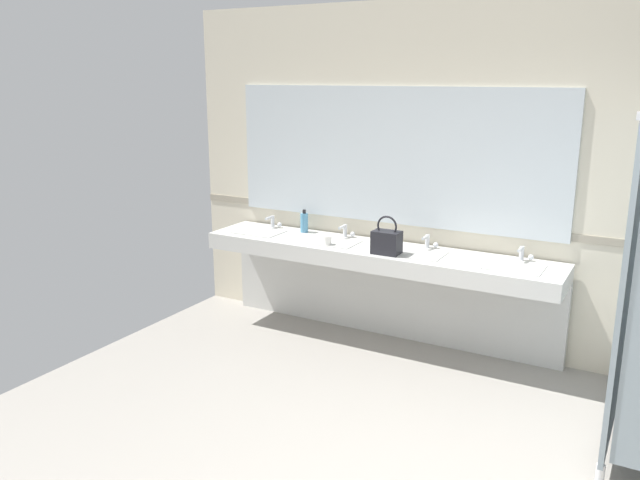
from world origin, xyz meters
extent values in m
cube|color=beige|center=(0.00, 2.77, 1.41)|extent=(6.64, 0.12, 2.83)
cube|color=#9E937F|center=(0.00, 2.71, 1.05)|extent=(6.64, 0.01, 0.06)
cube|color=silver|center=(-1.36, 2.40, 0.78)|extent=(3.05, 0.57, 0.14)
cube|color=silver|center=(-1.36, 2.65, 0.36)|extent=(3.05, 0.08, 0.71)
cube|color=#ADADA8|center=(-2.51, 2.37, 0.80)|extent=(0.42, 0.31, 0.11)
cylinder|color=silver|center=(-2.51, 2.60, 0.91)|extent=(0.04, 0.04, 0.11)
cylinder|color=silver|center=(-2.51, 2.54, 0.95)|extent=(0.03, 0.11, 0.03)
sphere|color=silver|center=(-2.44, 2.61, 0.88)|extent=(0.04, 0.04, 0.04)
cube|color=#ADADA8|center=(-1.75, 2.37, 0.80)|extent=(0.42, 0.31, 0.11)
cylinder|color=silver|center=(-1.75, 2.60, 0.91)|extent=(0.04, 0.04, 0.11)
cylinder|color=silver|center=(-1.75, 2.54, 0.95)|extent=(0.03, 0.11, 0.03)
sphere|color=silver|center=(-1.68, 2.61, 0.88)|extent=(0.04, 0.04, 0.04)
cube|color=#ADADA8|center=(-0.98, 2.37, 0.80)|extent=(0.42, 0.31, 0.11)
cylinder|color=silver|center=(-0.98, 2.60, 0.91)|extent=(0.04, 0.04, 0.11)
cylinder|color=silver|center=(-0.98, 2.54, 0.95)|extent=(0.03, 0.11, 0.03)
sphere|color=silver|center=(-0.91, 2.61, 0.88)|extent=(0.04, 0.04, 0.04)
cube|color=#ADADA8|center=(-0.22, 2.37, 0.80)|extent=(0.42, 0.31, 0.11)
cylinder|color=silver|center=(-0.22, 2.60, 0.91)|extent=(0.04, 0.04, 0.11)
cylinder|color=silver|center=(-0.22, 2.54, 0.95)|extent=(0.03, 0.11, 0.03)
sphere|color=silver|center=(-0.15, 2.61, 0.88)|extent=(0.04, 0.04, 0.04)
cube|color=silver|center=(-1.36, 2.70, 1.58)|extent=(2.95, 0.02, 1.15)
cube|color=gray|center=(0.58, 1.92, 1.07)|extent=(0.03, 1.53, 1.91)
cylinder|color=silver|center=(0.58, 1.22, 0.06)|extent=(0.05, 0.05, 0.12)
cube|color=black|center=(-1.20, 2.26, 0.94)|extent=(0.22, 0.15, 0.19)
torus|color=black|center=(-1.20, 2.26, 1.08)|extent=(0.17, 0.02, 0.17)
cylinder|color=teal|center=(-2.15, 2.58, 0.94)|extent=(0.07, 0.07, 0.17)
cylinder|color=black|center=(-2.15, 2.58, 1.04)|extent=(0.03, 0.03, 0.04)
cylinder|color=white|center=(-1.75, 2.27, 0.89)|extent=(0.07, 0.07, 0.08)
camera|label=1|loc=(0.76, -2.34, 2.24)|focal=36.24mm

